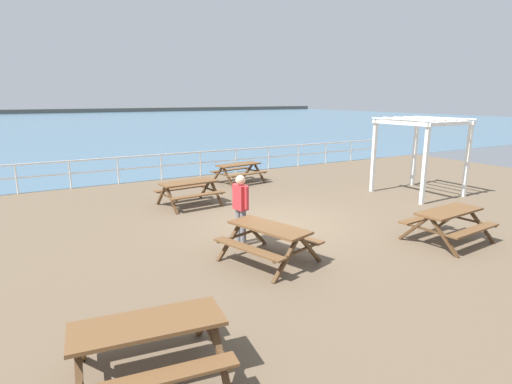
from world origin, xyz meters
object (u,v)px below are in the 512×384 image
at_px(picnic_table_near_left, 189,188).
at_px(visitor, 241,205).
at_px(picnic_table_near_right, 149,336).
at_px(lattice_pergola, 421,138).
at_px(picnic_table_far_right, 269,235).
at_px(picnic_table_mid_centre, 239,168).
at_px(picnic_table_far_left, 449,218).

xyz_separation_m(picnic_table_near_left, visitor, (-0.27, -4.02, 0.36)).
relative_size(picnic_table_near_right, lattice_pergola, 0.74).
bearing_deg(picnic_table_far_right, lattice_pergola, -87.96).
height_order(picnic_table_mid_centre, picnic_table_far_right, same).
relative_size(picnic_table_near_left, picnic_table_far_left, 1.01).
bearing_deg(lattice_pergola, picnic_table_far_left, -133.31).
xyz_separation_m(picnic_table_far_left, lattice_pergola, (3.55, 3.77, 1.41)).
bearing_deg(picnic_table_near_left, picnic_table_far_left, -62.49).
height_order(picnic_table_far_right, lattice_pergola, lattice_pergola).
bearing_deg(picnic_table_near_left, lattice_pergola, -23.97).
bearing_deg(picnic_table_mid_centre, picnic_table_far_left, -91.77).
bearing_deg(picnic_table_far_left, picnic_table_near_left, 118.47).
bearing_deg(picnic_table_far_right, visitor, -15.73).
bearing_deg(picnic_table_far_right, picnic_table_far_left, -120.71).
height_order(picnic_table_near_right, picnic_table_far_left, same).
distance_m(picnic_table_mid_centre, picnic_table_far_right, 8.35).
xyz_separation_m(picnic_table_far_left, visitor, (-4.39, 2.31, 0.36)).
xyz_separation_m(picnic_table_near_left, picnic_table_mid_centre, (3.06, 2.43, 0.00)).
height_order(picnic_table_near_left, picnic_table_near_right, same).
bearing_deg(picnic_table_near_right, picnic_table_far_left, 18.37).
distance_m(picnic_table_mid_centre, picnic_table_far_left, 8.82).
height_order(picnic_table_mid_centre, picnic_table_far_left, same).
height_order(picnic_table_far_right, visitor, visitor).
height_order(picnic_table_near_right, picnic_table_far_right, same).
bearing_deg(picnic_table_near_left, picnic_table_far_right, -98.26).
bearing_deg(picnic_table_near_left, visitor, -99.36).
bearing_deg(lattice_pergola, picnic_table_near_right, -155.23).
height_order(picnic_table_mid_centre, visitor, visitor).
bearing_deg(visitor, picnic_table_near_right, 39.70).
bearing_deg(visitor, picnic_table_far_right, 81.70).
bearing_deg(picnic_table_far_right, picnic_table_near_right, 110.78).
height_order(picnic_table_near_left, lattice_pergola, lattice_pergola).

